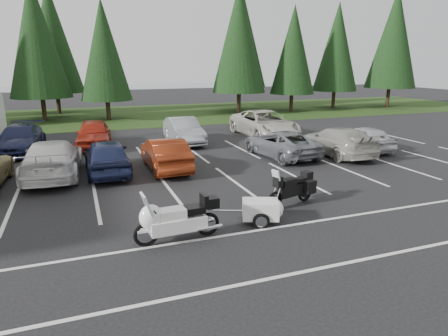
% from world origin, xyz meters
% --- Properties ---
extents(ground, '(120.00, 120.00, 0.00)m').
position_xyz_m(ground, '(0.00, 0.00, 0.00)').
color(ground, black).
rests_on(ground, ground).
extents(grass_strip, '(80.00, 16.00, 0.01)m').
position_xyz_m(grass_strip, '(0.00, 24.00, 0.01)').
color(grass_strip, '#193210').
rests_on(grass_strip, ground).
extents(lake_water, '(70.00, 50.00, 0.02)m').
position_xyz_m(lake_water, '(4.00, 55.00, 0.00)').
color(lake_water, slate).
rests_on(lake_water, ground).
extents(stall_markings, '(32.00, 16.00, 0.01)m').
position_xyz_m(stall_markings, '(0.00, 2.00, 0.00)').
color(stall_markings, silver).
rests_on(stall_markings, ground).
extents(conifer_4, '(4.80, 4.80, 11.17)m').
position_xyz_m(conifer_4, '(-5.00, 22.90, 6.53)').
color(conifer_4, '#332316').
rests_on(conifer_4, ground).
extents(conifer_5, '(4.14, 4.14, 9.63)m').
position_xyz_m(conifer_5, '(0.00, 21.60, 5.63)').
color(conifer_5, '#332316').
rests_on(conifer_5, ground).
extents(conifer_6, '(4.93, 4.93, 11.48)m').
position_xyz_m(conifer_6, '(12.00, 22.10, 6.71)').
color(conifer_6, '#332316').
rests_on(conifer_6, ground).
extents(conifer_7, '(4.27, 4.27, 9.94)m').
position_xyz_m(conifer_7, '(17.50, 21.80, 5.81)').
color(conifer_7, '#332316').
rests_on(conifer_7, ground).
extents(conifer_8, '(4.53, 4.53, 10.56)m').
position_xyz_m(conifer_8, '(23.00, 22.60, 6.17)').
color(conifer_8, '#332316').
rests_on(conifer_8, ground).
extents(conifer_9, '(5.19, 5.19, 12.10)m').
position_xyz_m(conifer_9, '(29.00, 21.30, 7.07)').
color(conifer_9, '#332316').
rests_on(conifer_9, ground).
extents(conifer_back_b, '(4.97, 4.97, 11.58)m').
position_xyz_m(conifer_back_b, '(-4.00, 27.50, 6.77)').
color(conifer_back_b, '#332316').
rests_on(conifer_back_b, ground).
extents(conifer_back_c, '(5.50, 5.50, 12.81)m').
position_xyz_m(conifer_back_c, '(14.00, 26.80, 7.49)').
color(conifer_back_c, '#332316').
rests_on(conifer_back_c, ground).
extents(car_near_3, '(2.54, 5.51, 1.56)m').
position_xyz_m(car_near_3, '(-3.68, 4.60, 0.78)').
color(car_near_3, silver).
rests_on(car_near_3, ground).
extents(car_near_4, '(1.82, 4.47, 1.52)m').
position_xyz_m(car_near_4, '(-1.49, 4.33, 0.76)').
color(car_near_4, '#1C2448').
rests_on(car_near_4, ground).
extents(car_near_5, '(1.55, 4.38, 1.44)m').
position_xyz_m(car_near_5, '(1.00, 4.10, 0.72)').
color(car_near_5, maroon).
rests_on(car_near_5, ground).
extents(car_near_6, '(2.68, 4.99, 1.33)m').
position_xyz_m(car_near_6, '(7.08, 4.61, 0.67)').
color(car_near_6, slate).
rests_on(car_near_6, ground).
extents(car_near_7, '(2.12, 5.06, 1.46)m').
position_xyz_m(car_near_7, '(9.98, 3.89, 0.73)').
color(car_near_7, '#A2A195').
rests_on(car_near_7, ground).
extents(car_near_8, '(1.83, 4.03, 1.34)m').
position_xyz_m(car_near_8, '(12.15, 4.42, 0.67)').
color(car_near_8, '#B3B2B8').
rests_on(car_near_8, ground).
extents(car_far_1, '(2.49, 5.17, 1.45)m').
position_xyz_m(car_far_1, '(-5.50, 10.30, 0.73)').
color(car_far_1, '#1A2043').
rests_on(car_far_1, ground).
extents(car_far_2, '(2.26, 4.68, 1.54)m').
position_xyz_m(car_far_2, '(-1.74, 10.34, 0.77)').
color(car_far_2, maroon).
rests_on(car_far_2, ground).
extents(car_far_3, '(1.60, 4.56, 1.50)m').
position_xyz_m(car_far_3, '(3.34, 9.69, 0.75)').
color(car_far_3, gray).
rests_on(car_far_3, ground).
extents(car_far_4, '(2.84, 6.06, 1.67)m').
position_xyz_m(car_far_4, '(8.79, 9.98, 0.84)').
color(car_far_4, beige).
rests_on(car_far_4, ground).
extents(touring_motorcycle, '(2.70, 0.97, 1.47)m').
position_xyz_m(touring_motorcycle, '(-0.30, -3.36, 0.73)').
color(touring_motorcycle, white).
rests_on(touring_motorcycle, ground).
extents(cargo_trailer, '(1.76, 1.37, 0.72)m').
position_xyz_m(cargo_trailer, '(2.32, -3.00, 0.36)').
color(cargo_trailer, white).
rests_on(cargo_trailer, ground).
extents(adventure_motorcycle, '(2.39, 1.37, 1.38)m').
position_xyz_m(adventure_motorcycle, '(3.93, -1.97, 0.69)').
color(adventure_motorcycle, black).
rests_on(adventure_motorcycle, ground).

